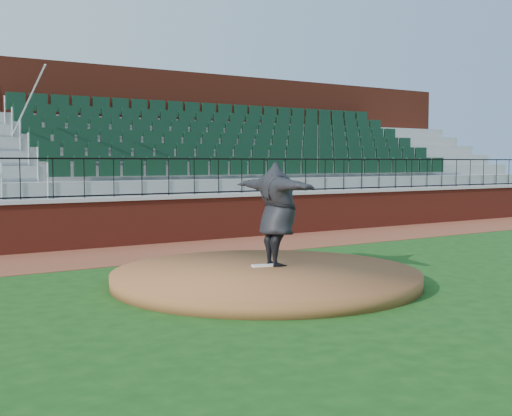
# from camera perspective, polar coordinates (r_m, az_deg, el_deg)

# --- Properties ---
(ground) EXTENTS (90.00, 90.00, 0.00)m
(ground) POSITION_cam_1_polar(r_m,az_deg,el_deg) (12.09, 3.97, -6.57)
(ground) COLOR #144012
(ground) RESTS_ON ground
(warning_track) EXTENTS (34.00, 3.20, 0.01)m
(warning_track) POSITION_cam_1_polar(r_m,az_deg,el_deg) (16.64, -7.48, -3.67)
(warning_track) COLOR brown
(warning_track) RESTS_ON ground
(field_wall) EXTENTS (34.00, 0.35, 1.20)m
(field_wall) POSITION_cam_1_polar(r_m,az_deg,el_deg) (18.02, -9.75, -1.21)
(field_wall) COLOR maroon
(field_wall) RESTS_ON ground
(wall_cap) EXTENTS (34.00, 0.45, 0.10)m
(wall_cap) POSITION_cam_1_polar(r_m,az_deg,el_deg) (17.97, -9.77, 0.86)
(wall_cap) COLOR #B7B7B7
(wall_cap) RESTS_ON field_wall
(wall_railing) EXTENTS (34.00, 0.05, 1.00)m
(wall_railing) POSITION_cam_1_polar(r_m,az_deg,el_deg) (17.95, -9.79, 2.61)
(wall_railing) COLOR black
(wall_railing) RESTS_ON wall_cap
(seating_stands) EXTENTS (34.00, 5.10, 4.60)m
(seating_stands) POSITION_cam_1_polar(r_m,az_deg,el_deg) (20.47, -12.91, 4.13)
(seating_stands) COLOR gray
(seating_stands) RESTS_ON ground
(concourse_wall) EXTENTS (34.00, 0.50, 5.50)m
(concourse_wall) POSITION_cam_1_polar(r_m,az_deg,el_deg) (23.11, -15.40, 5.18)
(concourse_wall) COLOR maroon
(concourse_wall) RESTS_ON ground
(pitchers_mound) EXTENTS (5.57, 5.57, 0.25)m
(pitchers_mound) POSITION_cam_1_polar(r_m,az_deg,el_deg) (12.09, 0.85, -5.97)
(pitchers_mound) COLOR brown
(pitchers_mound) RESTS_ON ground
(pitching_rubber) EXTENTS (0.57, 0.27, 0.04)m
(pitching_rubber) POSITION_cam_1_polar(r_m,az_deg,el_deg) (12.51, 0.91, -4.96)
(pitching_rubber) COLOR white
(pitching_rubber) RESTS_ON pitchers_mound
(pitcher) EXTENTS (0.68, 2.41, 1.96)m
(pitcher) POSITION_cam_1_polar(r_m,az_deg,el_deg) (12.46, 1.82, -0.55)
(pitcher) COLOR black
(pitcher) RESTS_ON pitchers_mound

